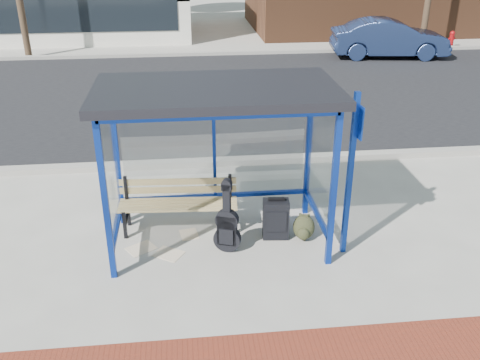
{
  "coord_description": "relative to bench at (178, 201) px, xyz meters",
  "views": [
    {
      "loc": [
        -0.44,
        -6.97,
        4.35
      ],
      "look_at": [
        0.34,
        0.2,
        0.92
      ],
      "focal_mm": 40.0,
      "sensor_mm": 36.0,
      "label": 1
    }
  ],
  "objects": [
    {
      "name": "far_sidewalk",
      "position": [
        0.6,
        14.54,
        -0.48
      ],
      "size": [
        60.0,
        4.0,
        0.01
      ],
      "primitive_type": "cube",
      "color": "#B2ADA0",
      "rests_on": "ground"
    },
    {
      "name": "parked_car",
      "position": [
        7.7,
        11.55,
        0.2
      ],
      "size": [
        4.3,
        1.95,
        1.37
      ],
      "primitive_type": "imported",
      "rotation": [
        0.0,
        0.0,
        1.45
      ],
      "color": "navy",
      "rests_on": "ground"
    },
    {
      "name": "ground",
      "position": [
        0.6,
        -0.46,
        -0.49
      ],
      "size": [
        120.0,
        120.0,
        0.0
      ],
      "primitive_type": "plane",
      "color": "#B2ADA0",
      "rests_on": "ground"
    },
    {
      "name": "newspaper_b",
      "position": [
        -0.58,
        -0.55,
        -0.49
      ],
      "size": [
        0.5,
        0.48,
        0.01
      ],
      "primitive_type": "cube",
      "rotation": [
        0.0,
        0.0,
        0.58
      ],
      "color": "white",
      "rests_on": "ground"
    },
    {
      "name": "guitar_bag",
      "position": [
        0.7,
        -0.73,
        -0.09
      ],
      "size": [
        0.42,
        0.24,
        1.1
      ],
      "rotation": [
        0.0,
        0.0,
        -0.33
      ],
      "color": "black",
      "rests_on": "ground"
    },
    {
      "name": "newspaper_a",
      "position": [
        0.14,
        -0.22,
        -0.49
      ],
      "size": [
        0.32,
        0.38,
        0.01
      ],
      "primitive_type": "cube",
      "rotation": [
        0.0,
        0.0,
        1.74
      ],
      "color": "white",
      "rests_on": "ground"
    },
    {
      "name": "street_asphalt",
      "position": [
        0.6,
        7.54,
        -0.49
      ],
      "size": [
        60.0,
        10.0,
        0.0
      ],
      "primitive_type": "cube",
      "color": "black",
      "rests_on": "ground"
    },
    {
      "name": "backpack",
      "position": [
        1.89,
        -0.53,
        -0.3
      ],
      "size": [
        0.38,
        0.36,
        0.4
      ],
      "rotation": [
        0.0,
        0.0,
        -0.25
      ],
      "color": "#292B18",
      "rests_on": "ground"
    },
    {
      "name": "sign_post",
      "position": [
        2.4,
        -0.93,
        0.88
      ],
      "size": [
        0.11,
        0.3,
        2.43
      ],
      "rotation": [
        0.0,
        0.0,
        0.1
      ],
      "color": "navy",
      "rests_on": "ground"
    },
    {
      "name": "newspaper_c",
      "position": [
        -0.17,
        -0.74,
        -0.49
      ],
      "size": [
        0.51,
        0.48,
        0.01
      ],
      "primitive_type": "cube",
      "rotation": [
        0.0,
        0.0,
        2.59
      ],
      "color": "white",
      "rests_on": "ground"
    },
    {
      "name": "bus_shelter",
      "position": [
        0.6,
        -0.39,
        1.58
      ],
      "size": [
        3.3,
        1.8,
        2.42
      ],
      "color": "navy",
      "rests_on": "ground"
    },
    {
      "name": "curb_near",
      "position": [
        0.6,
        2.44,
        -0.43
      ],
      "size": [
        60.0,
        0.25,
        0.12
      ],
      "primitive_type": "cube",
      "color": "gray",
      "rests_on": "ground"
    },
    {
      "name": "curb_far",
      "position": [
        0.6,
        12.64,
        -0.43
      ],
      "size": [
        60.0,
        0.25,
        0.12
      ],
      "primitive_type": "cube",
      "color": "gray",
      "rests_on": "ground"
    },
    {
      "name": "fire_hydrant",
      "position": [
        10.8,
        12.95,
        -0.13
      ],
      "size": [
        0.3,
        0.19,
        0.65
      ],
      "rotation": [
        0.0,
        0.0,
        0.27
      ],
      "color": "#9E0B0D",
      "rests_on": "ground"
    },
    {
      "name": "suitcase",
      "position": [
        1.47,
        -0.43,
        -0.17
      ],
      "size": [
        0.41,
        0.29,
        0.68
      ],
      "rotation": [
        0.0,
        0.0,
        -0.09
      ],
      "color": "black",
      "rests_on": "ground"
    },
    {
      "name": "bench",
      "position": [
        0.0,
        0.0,
        0.0
      ],
      "size": [
        1.85,
        0.56,
        0.86
      ],
      "rotation": [
        0.0,
        0.0,
        -0.06
      ],
      "color": "black",
      "rests_on": "ground"
    }
  ]
}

